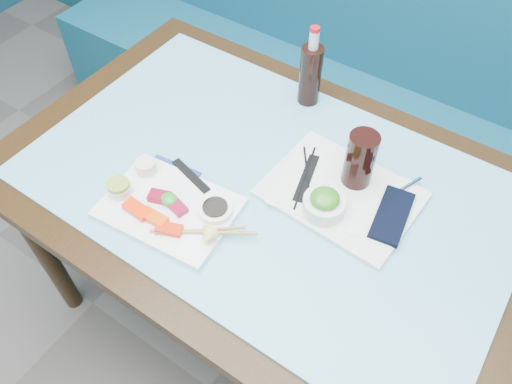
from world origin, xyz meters
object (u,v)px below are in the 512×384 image
Objects in this scene: dining_table at (267,203)px; seaweed_bowl at (324,205)px; cola_bottle_body at (310,75)px; booth_bench at (381,111)px; serving_tray at (341,194)px; sashimi_plate at (169,208)px; cola_glass at (360,160)px; blue_napkin at (164,182)px.

seaweed_bowl is at bearing -4.36° from dining_table.
seaweed_bowl is at bearing -54.59° from cola_bottle_body.
serving_tray is (0.18, -0.78, 0.39)m from booth_bench.
cola_bottle_body reaches higher than seaweed_bowl.
seaweed_bowl is at bearing 26.94° from sashimi_plate.
dining_table is 13.63× the size of seaweed_bowl.
serving_tray is (0.33, 0.28, -0.00)m from sashimi_plate.
serving_tray is 0.10m from cola_glass.
cola_bottle_body reaches higher than cola_glass.
booth_bench reaches higher than dining_table.
serving_tray is at bearing 34.75° from sashimi_plate.
blue_napkin is (-0.22, -0.15, 0.09)m from dining_table.
sashimi_plate reaches higher than dining_table.
cola_bottle_body is at bearing 136.86° from serving_tray.
booth_bench is at bearing 106.16° from serving_tray.
dining_table is 9.99× the size of blue_napkin.
cola_glass is at bearing 39.08° from sashimi_plate.
booth_bench is 19.67× the size of cola_glass.
cola_bottle_body is at bearing -98.48° from booth_bench.
booth_bench is at bearing 77.69° from blue_napkin.
serving_tray is at bearing 28.84° from blue_napkin.
booth_bench reaches higher than sashimi_plate.
cola_bottle_body is at bearing 141.18° from cola_glass.
seaweed_bowl reaches higher than sashimi_plate.
dining_table is 3.86× the size of serving_tray.
dining_table is 9.18× the size of cola_glass.
booth_bench is at bearing 76.45° from sashimi_plate.
dining_table is 0.29m from cola_glass.
cola_glass is 0.85× the size of cola_bottle_body.
sashimi_plate is 2.26× the size of blue_napkin.
cola_glass is at bearing 33.96° from blue_napkin.
blue_napkin is (-0.14, -0.48, -0.09)m from cola_bottle_body.
seaweed_bowl is (0.17, -0.01, 0.13)m from dining_table.
cola_glass is (0.01, 0.05, 0.08)m from serving_tray.
cola_glass is 0.49m from blue_napkin.
blue_napkin is (-0.22, -0.99, 0.39)m from booth_bench.
sashimi_plate is (-0.15, -0.21, 0.10)m from dining_table.
seaweed_bowl is at bearing 20.27° from blue_napkin.
booth_bench is 8.27× the size of serving_tray.
seaweed_bowl is at bearing -78.94° from booth_bench.
serving_tray reaches higher than blue_napkin.
booth_bench is at bearing 81.52° from cola_bottle_body.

